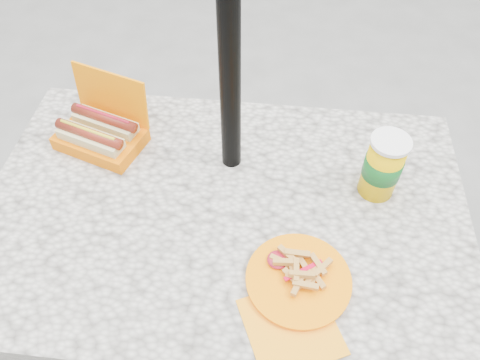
# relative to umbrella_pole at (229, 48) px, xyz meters

# --- Properties ---
(ground) EXTENTS (60.00, 60.00, 0.00)m
(ground) POSITION_rel_umbrella_pole_xyz_m (0.00, -0.16, -1.10)
(ground) COLOR slate
(picnic_table) EXTENTS (1.20, 0.80, 0.75)m
(picnic_table) POSITION_rel_umbrella_pole_xyz_m (0.00, -0.16, -0.46)
(picnic_table) COLOR beige
(picnic_table) RESTS_ON ground
(umbrella_pole) EXTENTS (0.05, 0.05, 2.20)m
(umbrella_pole) POSITION_rel_umbrella_pole_xyz_m (0.00, 0.00, 0.00)
(umbrella_pole) COLOR black
(umbrella_pole) RESTS_ON ground
(hotdog_box) EXTENTS (0.26, 0.23, 0.18)m
(hotdog_box) POSITION_rel_umbrella_pole_xyz_m (-0.36, 0.03, -0.31)
(hotdog_box) COLOR #FF8300
(hotdog_box) RESTS_ON picnic_table
(fries_plate) EXTENTS (0.25, 0.34, 0.05)m
(fries_plate) POSITION_rel_umbrella_pole_xyz_m (0.19, -0.35, -0.34)
(fries_plate) COLOR orange
(fries_plate) RESTS_ON picnic_table
(soda_cup) EXTENTS (0.09, 0.09, 0.18)m
(soda_cup) POSITION_rel_umbrella_pole_xyz_m (0.37, -0.06, -0.26)
(soda_cup) COLOR #F1BA00
(soda_cup) RESTS_ON picnic_table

